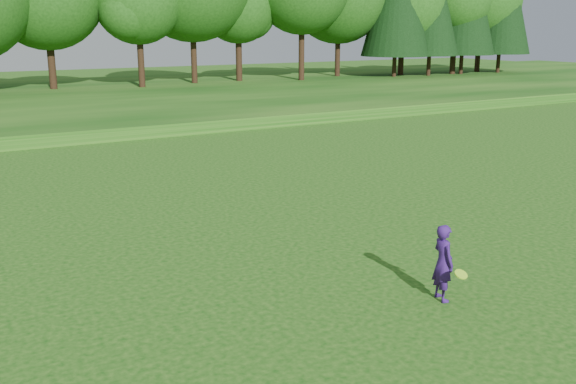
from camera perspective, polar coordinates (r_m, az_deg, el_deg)
ground at (r=11.86m, az=3.70°, el=-10.14°), size 140.00×140.00×0.00m
berm at (r=43.62m, az=-21.90°, el=7.38°), size 130.00×30.00×0.60m
walking_path at (r=29.98m, az=-17.88°, el=4.37°), size 130.00×1.60×0.04m
woman at (r=12.20m, az=13.62°, el=-6.12°), size 0.44×0.95×1.46m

